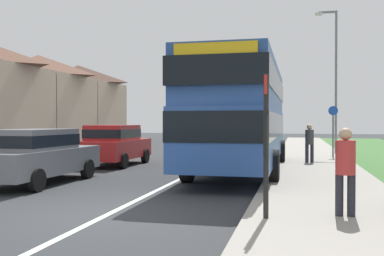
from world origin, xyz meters
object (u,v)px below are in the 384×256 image
(bus_stop_sign, at_px, (266,135))
(street_lamp_mid, at_px, (334,73))
(pedestrian_at_stop, at_px, (345,167))
(parked_car_red, at_px, (114,143))
(cycle_route_sign, at_px, (333,129))
(double_decker_bus, at_px, (242,111))
(pedestrian_walking_away, at_px, (309,141))
(parked_car_grey, at_px, (37,154))

(bus_stop_sign, relative_size, street_lamp_mid, 0.34)
(bus_stop_sign, bearing_deg, pedestrian_at_stop, 19.59)
(parked_car_red, relative_size, street_lamp_mid, 0.52)
(cycle_route_sign, bearing_deg, pedestrian_at_stop, -93.50)
(double_decker_bus, bearing_deg, parked_car_red, 166.68)
(pedestrian_at_stop, bearing_deg, street_lamp_mid, 86.24)
(pedestrian_at_stop, bearing_deg, pedestrian_walking_away, 91.75)
(parked_car_grey, height_order, street_lamp_mid, street_lamp_mid)
(parked_car_grey, distance_m, bus_stop_sign, 7.62)
(pedestrian_at_stop, relative_size, pedestrian_walking_away, 1.00)
(parked_car_grey, bearing_deg, pedestrian_at_stop, -21.08)
(parked_car_grey, relative_size, pedestrian_at_stop, 2.70)
(parked_car_red, height_order, cycle_route_sign, cycle_route_sign)
(parked_car_grey, xyz_separation_m, bus_stop_sign, (6.69, -3.58, 0.67))
(parked_car_red, bearing_deg, cycle_route_sign, 30.06)
(pedestrian_walking_away, relative_size, bus_stop_sign, 0.64)
(pedestrian_walking_away, bearing_deg, cycle_route_sign, 70.39)
(pedestrian_at_stop, height_order, street_lamp_mid, street_lamp_mid)
(bus_stop_sign, bearing_deg, pedestrian_walking_away, 84.71)
(double_decker_bus, xyz_separation_m, street_lamp_mid, (3.79, 9.10, 2.23))
(pedestrian_at_stop, height_order, pedestrian_walking_away, same)
(parked_car_red, xyz_separation_m, pedestrian_at_stop, (8.06, -8.68, 0.07))
(street_lamp_mid, bearing_deg, bus_stop_sign, -98.14)
(double_decker_bus, height_order, cycle_route_sign, double_decker_bus)
(street_lamp_mid, bearing_deg, parked_car_red, -139.41)
(double_decker_bus, relative_size, parked_car_grey, 2.38)
(double_decker_bus, relative_size, bus_stop_sign, 4.12)
(pedestrian_at_stop, xyz_separation_m, pedestrian_walking_away, (-0.32, 10.55, 0.00))
(double_decker_bus, height_order, parked_car_grey, double_decker_bus)
(bus_stop_sign, xyz_separation_m, street_lamp_mid, (2.43, 16.99, 2.83))
(double_decker_bus, relative_size, cycle_route_sign, 4.25)
(parked_car_red, xyz_separation_m, bus_stop_sign, (6.72, -9.15, 0.64))
(cycle_route_sign, bearing_deg, double_decker_bus, -118.96)
(parked_car_grey, height_order, bus_stop_sign, bus_stop_sign)
(parked_car_red, height_order, pedestrian_walking_away, pedestrian_walking_away)
(pedestrian_at_stop, xyz_separation_m, bus_stop_sign, (-1.34, -0.48, 0.56))
(pedestrian_walking_away, bearing_deg, bus_stop_sign, -95.29)
(pedestrian_at_stop, height_order, cycle_route_sign, cycle_route_sign)
(parked_car_red, relative_size, bus_stop_sign, 1.54)
(bus_stop_sign, bearing_deg, parked_car_red, 126.27)
(parked_car_grey, relative_size, parked_car_red, 1.12)
(parked_car_red, bearing_deg, bus_stop_sign, -53.73)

